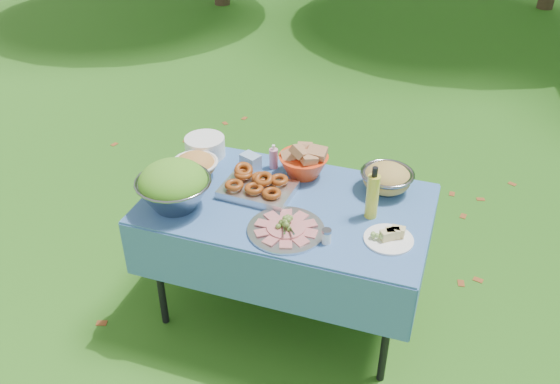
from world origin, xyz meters
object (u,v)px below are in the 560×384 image
Objects in this scene: charcuterie_platter at (286,224)px; oil_bottle at (373,192)px; plate_stack at (205,146)px; pasta_bowl_steel at (387,178)px; salad_bowl at (173,186)px; picnic_table at (286,259)px; bread_bowl at (304,160)px.

oil_bottle is (0.36, 0.25, 0.10)m from charcuterie_platter.
oil_bottle reaches higher than plate_stack.
charcuterie_platter is (-0.39, -0.51, -0.03)m from pasta_bowl_steel.
salad_bowl reaches higher than pasta_bowl_steel.
charcuterie_platter is (0.67, -0.54, -0.01)m from plate_stack.
plate_stack reaches higher than picnic_table.
oil_bottle is (0.43, 0.02, 0.52)m from picnic_table.
plate_stack is 1.08m from oil_bottle.
pasta_bowl_steel is (0.46, -0.00, -0.02)m from bread_bowl.
bread_bowl is at bearing -2.03° from plate_stack.
charcuterie_platter is 0.45m from oil_bottle.
pasta_bowl_steel is 0.27m from oil_bottle.
bread_bowl is 0.51m from oil_bottle.
salad_bowl is (-0.53, -0.22, 0.51)m from picnic_table.
plate_stack is at bearing 98.13° from salad_bowl.
salad_bowl is at bearing 178.62° from charcuterie_platter.
bread_bowl is at bearing 148.61° from oil_bottle.
pasta_bowl_steel is at bearing 52.84° from charcuterie_platter.
bread_bowl is at bearing 43.48° from salad_bowl.
pasta_bowl_steel reaches higher than plate_stack.
plate_stack is at bearing 177.97° from bread_bowl.
charcuterie_platter is at bearing -72.69° from picnic_table.
picnic_table is 0.71m from pasta_bowl_steel.
oil_bottle reaches higher than picnic_table.
pasta_bowl_steel reaches higher than picnic_table.
salad_bowl is 1.11m from pasta_bowl_steel.
picnic_table is 5.14× the size of oil_bottle.
salad_bowl is 1.39× the size of bread_bowl.
charcuterie_platter is (0.60, -0.01, -0.08)m from salad_bowl.
oil_bottle is at bearing -15.40° from plate_stack.
bread_bowl reaches higher than charcuterie_platter.
plate_stack is at bearing 164.60° from oil_bottle.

